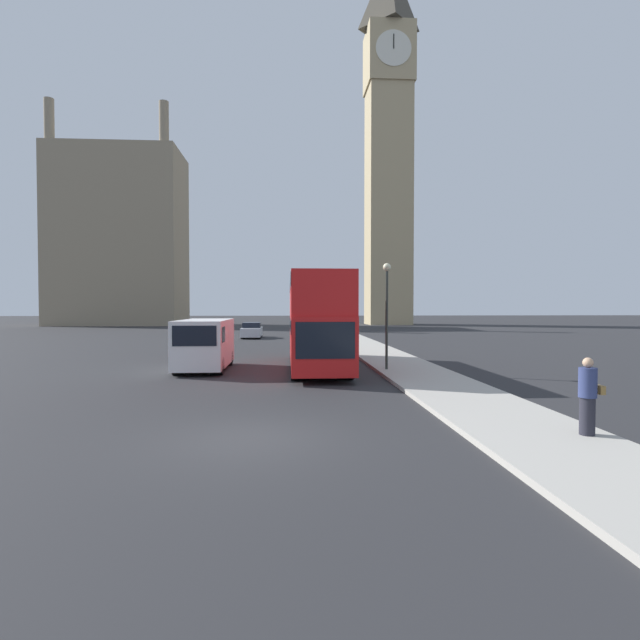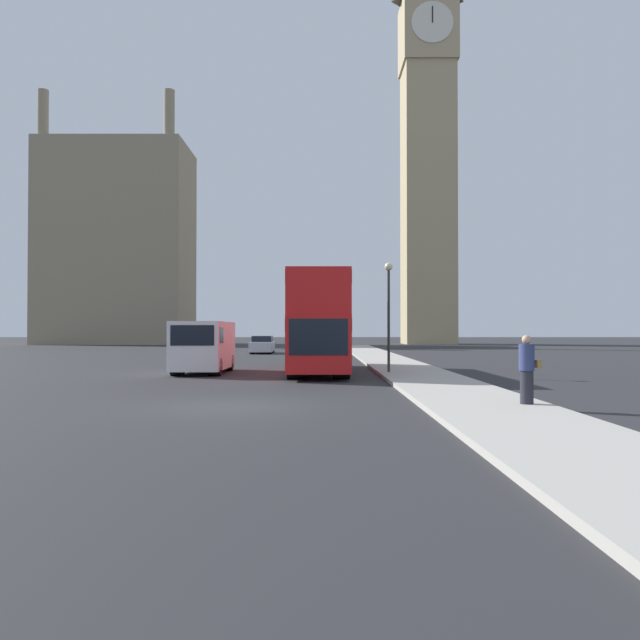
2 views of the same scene
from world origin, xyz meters
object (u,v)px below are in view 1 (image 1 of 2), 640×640
(clock_tower, at_px, (388,135))
(street_lamp, at_px, (387,298))
(red_double_decker_bus, at_px, (317,318))
(pedestrian, at_px, (588,396))
(white_van, at_px, (205,343))
(parked_sedan, at_px, (252,331))

(clock_tower, xyz_separation_m, street_lamp, (-12.25, -60.19, -28.14))
(clock_tower, relative_size, street_lamp, 12.57)
(red_double_decker_bus, xyz_separation_m, street_lamp, (3.13, -1.75, 0.93))
(clock_tower, height_order, street_lamp, clock_tower)
(street_lamp, bearing_deg, pedestrian, -79.52)
(white_van, bearing_deg, parked_sedan, 88.81)
(white_van, xyz_separation_m, street_lamp, (8.53, -1.33, 2.14))
(white_van, relative_size, street_lamp, 1.10)
(clock_tower, distance_m, white_van, 69.37)
(street_lamp, bearing_deg, white_van, 171.10)
(white_van, height_order, parked_sedan, white_van)
(street_lamp, bearing_deg, clock_tower, 78.50)
(red_double_decker_bus, relative_size, white_van, 2.08)
(white_van, bearing_deg, street_lamp, -8.90)
(clock_tower, xyz_separation_m, parked_sedan, (-20.27, -34.57, -30.88))
(clock_tower, bearing_deg, street_lamp, -101.50)
(white_van, height_order, pedestrian, white_van)
(pedestrian, relative_size, parked_sedan, 0.37)
(street_lamp, relative_size, parked_sedan, 1.02)
(red_double_decker_bus, xyz_separation_m, parked_sedan, (-4.89, 23.88, -1.81))
(clock_tower, relative_size, pedestrian, 35.04)
(clock_tower, distance_m, red_double_decker_bus, 67.06)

